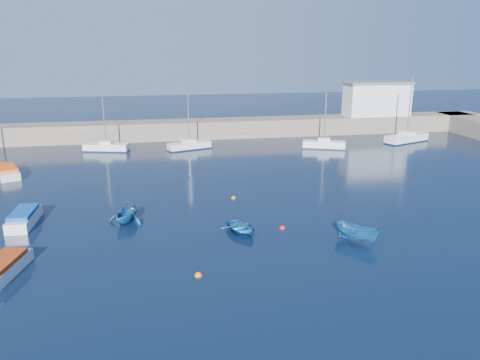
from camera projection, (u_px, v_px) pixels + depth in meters
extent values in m
plane|color=black|center=(252.00, 287.00, 26.96)|extent=(220.00, 220.00, 0.00)
cube|color=#716556|center=(188.00, 129.00, 70.05)|extent=(96.00, 4.50, 2.60)
cube|color=silver|center=(377.00, 100.00, 74.26)|extent=(10.00, 4.00, 5.00)
cube|color=silver|center=(106.00, 147.00, 61.45)|extent=(6.02, 3.02, 0.99)
cylinder|color=#B7BABC|center=(104.00, 118.00, 60.39)|extent=(0.14, 0.14, 6.67)
cube|color=silver|center=(189.00, 146.00, 62.50)|extent=(5.99, 3.38, 0.99)
cylinder|color=#B7BABC|center=(189.00, 117.00, 61.44)|extent=(0.14, 0.14, 6.65)
cube|color=silver|center=(324.00, 145.00, 62.96)|extent=(5.78, 3.46, 1.05)
cylinder|color=#B7BABC|center=(325.00, 117.00, 61.92)|extent=(0.16, 0.16, 6.43)
cube|color=silver|center=(406.00, 138.00, 67.11)|extent=(7.39, 4.51, 1.11)
cylinder|color=#B7BABC|center=(410.00, 106.00, 65.82)|extent=(0.16, 0.16, 8.23)
cube|color=silver|center=(3.00, 270.00, 28.24)|extent=(2.60, 4.90, 0.76)
cube|color=#B1310C|center=(2.00, 262.00, 28.09)|extent=(2.27, 3.75, 0.28)
cube|color=silver|center=(24.00, 219.00, 36.35)|extent=(1.78, 4.68, 0.83)
cube|color=#0D4395|center=(23.00, 212.00, 36.20)|extent=(1.66, 3.52, 0.31)
cube|color=silver|center=(7.00, 172.00, 49.72)|extent=(3.84, 5.65, 0.80)
cube|color=#FF530E|center=(6.00, 167.00, 49.57)|extent=(3.22, 4.39, 0.30)
imported|color=#144E8C|center=(241.00, 229.00, 34.60)|extent=(3.27, 3.93, 0.70)
imported|color=#144E8C|center=(126.00, 212.00, 36.51)|extent=(3.90, 4.12, 1.71)
imported|color=#144E8C|center=(357.00, 233.00, 33.06)|extent=(3.09, 3.39, 1.29)
sphere|color=#D16E0B|center=(198.00, 276.00, 28.28)|extent=(0.47, 0.47, 0.47)
sphere|color=red|center=(282.00, 229.00, 35.57)|extent=(0.47, 0.47, 0.47)
sphere|color=#D16E0B|center=(233.00, 198.00, 42.59)|extent=(0.44, 0.44, 0.44)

